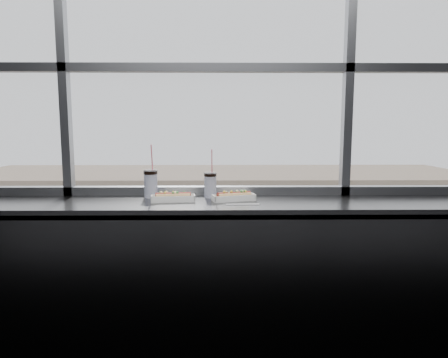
{
  "coord_description": "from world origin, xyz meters",
  "views": [
    {
      "loc": [
        0.09,
        -1.37,
        1.59
      ],
      "look_at": [
        0.12,
        1.23,
        1.25
      ],
      "focal_mm": 32.0,
      "sensor_mm": 36.0,
      "label": 1
    }
  ],
  "objects_px": {
    "car_near_d": "(387,352)",
    "tree_right": "(351,241)",
    "car_near_c": "(184,357)",
    "car_far_a": "(78,293)",
    "pedestrian_a": "(160,267)",
    "soda_cup_left": "(151,182)",
    "car_far_b": "(244,291)",
    "pedestrian_d": "(338,269)",
    "soda_cup_right": "(210,183)",
    "car_far_c": "(365,289)",
    "pedestrian_c": "(292,269)",
    "tree_left": "(99,248)",
    "hotdog_tray_right": "(234,196)",
    "loose_straw": "(243,204)",
    "tree_center": "(236,246)",
    "pedestrian_b": "(211,274)",
    "hotdog_tray_left": "(173,197)",
    "wrapper": "(158,200)"
  },
  "relations": [
    {
      "from": "pedestrian_c",
      "to": "pedestrian_a",
      "type": "bearing_deg",
      "value": -90.79
    },
    {
      "from": "pedestrian_b",
      "to": "loose_straw",
      "type": "bearing_deg",
      "value": -178.24
    },
    {
      "from": "hotdog_tray_left",
      "to": "tree_right",
      "type": "relative_size",
      "value": 0.06
    },
    {
      "from": "soda_cup_left",
      "to": "car_far_b",
      "type": "height_order",
      "value": "soda_cup_left"
    },
    {
      "from": "pedestrian_a",
      "to": "tree_right",
      "type": "bearing_deg",
      "value": 87.94
    },
    {
      "from": "soda_cup_right",
      "to": "pedestrian_c",
      "type": "height_order",
      "value": "soda_cup_right"
    },
    {
      "from": "soda_cup_left",
      "to": "tree_left",
      "type": "height_order",
      "value": "soda_cup_left"
    },
    {
      "from": "loose_straw",
      "to": "car_far_c",
      "type": "height_order",
      "value": "loose_straw"
    },
    {
      "from": "car_far_b",
      "to": "pedestrian_d",
      "type": "relative_size",
      "value": 2.96
    },
    {
      "from": "hotdog_tray_right",
      "to": "tree_right",
      "type": "distance_m",
      "value": 31.34
    },
    {
      "from": "car_far_a",
      "to": "tree_right",
      "type": "height_order",
      "value": "tree_right"
    },
    {
      "from": "loose_straw",
      "to": "pedestrian_b",
      "type": "relative_size",
      "value": 0.11
    },
    {
      "from": "wrapper",
      "to": "car_far_b",
      "type": "xyz_separation_m",
      "value": [
        2.16,
        24.29,
        -11.06
      ]
    },
    {
      "from": "car_near_c",
      "to": "car_far_a",
      "type": "relative_size",
      "value": 1.01
    },
    {
      "from": "tree_right",
      "to": "soda_cup_right",
      "type": "bearing_deg",
      "value": -110.72
    },
    {
      "from": "hotdog_tray_right",
      "to": "car_far_c",
      "type": "bearing_deg",
      "value": 50.43
    },
    {
      "from": "hotdog_tray_right",
      "to": "pedestrian_d",
      "type": "height_order",
      "value": "hotdog_tray_right"
    },
    {
      "from": "pedestrian_a",
      "to": "soda_cup_left",
      "type": "bearing_deg",
      "value": 8.69
    },
    {
      "from": "car_far_c",
      "to": "pedestrian_d",
      "type": "height_order",
      "value": "car_far_c"
    },
    {
      "from": "hotdog_tray_right",
      "to": "tree_right",
      "type": "bearing_deg",
      "value": 52.94
    },
    {
      "from": "tree_right",
      "to": "pedestrian_d",
      "type": "bearing_deg",
      "value": 162.64
    },
    {
      "from": "car_near_c",
      "to": "car_far_c",
      "type": "xyz_separation_m",
      "value": [
        12.15,
        8.0,
        0.17
      ]
    },
    {
      "from": "soda_cup_left",
      "to": "pedestrian_b",
      "type": "distance_m",
      "value": 29.68
    },
    {
      "from": "pedestrian_b",
      "to": "car_near_c",
      "type": "bearing_deg",
      "value": 174.36
    },
    {
      "from": "car_far_a",
      "to": "pedestrian_c",
      "type": "relative_size",
      "value": 2.82
    },
    {
      "from": "car_far_b",
      "to": "tree_left",
      "type": "height_order",
      "value": "tree_left"
    },
    {
      "from": "soda_cup_right",
      "to": "pedestrian_a",
      "type": "xyz_separation_m",
      "value": [
        -4.8,
        28.68,
        -11.03
      ]
    },
    {
      "from": "wrapper",
      "to": "car_near_c",
      "type": "xyz_separation_m",
      "value": [
        -1.42,
        16.29,
        -11.13
      ]
    },
    {
      "from": "soda_cup_left",
      "to": "pedestrian_a",
      "type": "xyz_separation_m",
      "value": [
        -4.38,
        28.67,
        -11.04
      ]
    },
    {
      "from": "tree_center",
      "to": "car_far_b",
      "type": "bearing_deg",
      "value": -84.0
    },
    {
      "from": "wrapper",
      "to": "pedestrian_d",
      "type": "distance_m",
      "value": 32.25
    },
    {
      "from": "pedestrian_b",
      "to": "hotdog_tray_right",
      "type": "bearing_deg",
      "value": -178.34
    },
    {
      "from": "soda_cup_left",
      "to": "car_far_b",
      "type": "xyz_separation_m",
      "value": [
        2.23,
        24.11,
        -11.15
      ]
    },
    {
      "from": "car_far_a",
      "to": "pedestrian_b",
      "type": "xyz_separation_m",
      "value": [
        9.26,
        3.37,
        0.03
      ]
    },
    {
      "from": "pedestrian_d",
      "to": "tree_right",
      "type": "bearing_deg",
      "value": 72.64
    },
    {
      "from": "car_far_b",
      "to": "car_near_c",
      "type": "bearing_deg",
      "value": 157.16
    },
    {
      "from": "car_near_d",
      "to": "tree_right",
      "type": "xyz_separation_m",
      "value": [
        2.05,
        12.0,
        2.31
      ]
    },
    {
      "from": "car_near_d",
      "to": "soda_cup_left",
      "type": "bearing_deg",
      "value": 154.7
    },
    {
      "from": "car_near_d",
      "to": "car_far_c",
      "type": "height_order",
      "value": "car_near_d"
    },
    {
      "from": "hotdog_tray_left",
      "to": "car_near_d",
      "type": "xyz_separation_m",
      "value": [
        8.83,
        16.27,
        -10.92
      ]
    },
    {
      "from": "pedestrian_c",
      "to": "tree_left",
      "type": "xyz_separation_m",
      "value": [
        -15.54,
        -0.41,
        1.95
      ]
    },
    {
      "from": "pedestrian_a",
      "to": "tree_left",
      "type": "height_order",
      "value": "tree_left"
    },
    {
      "from": "car_far_c",
      "to": "soda_cup_right",
      "type": "bearing_deg",
      "value": 150.19
    },
    {
      "from": "car_near_c",
      "to": "pedestrian_a",
      "type": "xyz_separation_m",
      "value": [
        -3.03,
        12.55,
        0.18
      ]
    },
    {
      "from": "pedestrian_d",
      "to": "car_near_d",
      "type": "bearing_deg",
      "value": -5.24
    },
    {
      "from": "soda_cup_right",
      "to": "pedestrian_c",
      "type": "bearing_deg",
      "value": 78.18
    },
    {
      "from": "hotdog_tray_right",
      "to": "car_near_c",
      "type": "bearing_deg",
      "value": 80.05
    },
    {
      "from": "wrapper",
      "to": "car_near_d",
      "type": "xyz_separation_m",
      "value": [
        8.93,
        16.29,
        -10.91
      ]
    },
    {
      "from": "hotdog_tray_right",
      "to": "pedestrian_b",
      "type": "height_order",
      "value": "hotdog_tray_right"
    },
    {
      "from": "car_far_b",
      "to": "tree_left",
      "type": "distance_m",
      "value": 12.22
    }
  ]
}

